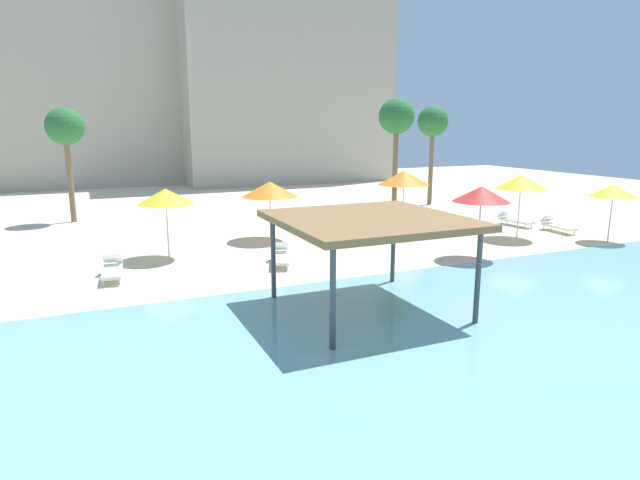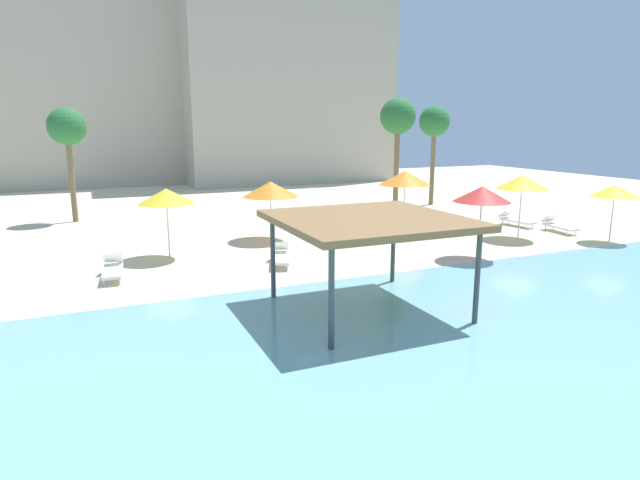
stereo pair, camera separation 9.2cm
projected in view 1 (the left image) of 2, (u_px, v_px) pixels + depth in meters
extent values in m
plane|color=beige|center=(348.00, 295.00, 15.91)|extent=(80.00, 80.00, 0.00)
cube|color=#7AB7C1|center=(461.00, 366.00, 11.21)|extent=(44.00, 13.50, 0.04)
cylinder|color=#42474C|center=(273.00, 258.00, 15.37)|extent=(0.14, 0.14, 2.42)
cylinder|color=#42474C|center=(393.00, 246.00, 16.96)|extent=(0.14, 0.14, 2.42)
cylinder|color=#42474C|center=(333.00, 299.00, 11.77)|extent=(0.14, 0.14, 2.42)
cylinder|color=#42474C|center=(478.00, 278.00, 13.36)|extent=(0.14, 0.14, 2.42)
cube|color=olive|center=(369.00, 220.00, 14.09)|extent=(4.73, 4.73, 0.18)
cylinder|color=silver|center=(519.00, 214.00, 23.78)|extent=(0.06, 0.06, 2.21)
cone|color=yellow|center=(521.00, 182.00, 23.48)|extent=(2.24, 2.24, 0.62)
cylinder|color=silver|center=(270.00, 218.00, 23.45)|extent=(0.06, 0.06, 1.91)
cone|color=orange|center=(270.00, 189.00, 23.18)|extent=(2.43, 2.43, 0.67)
cylinder|color=silver|center=(403.00, 208.00, 25.49)|extent=(0.06, 0.06, 2.20)
cone|color=orange|center=(404.00, 178.00, 25.19)|extent=(2.43, 2.43, 0.67)
cylinder|color=silver|center=(168.00, 231.00, 20.18)|extent=(0.06, 0.06, 2.09)
cone|color=yellow|center=(166.00, 196.00, 19.90)|extent=(2.09, 2.09, 0.58)
cylinder|color=silver|center=(610.00, 219.00, 23.03)|extent=(0.06, 0.06, 1.97)
cone|color=yellow|center=(613.00, 191.00, 22.77)|extent=(1.92, 1.92, 0.53)
cylinder|color=silver|center=(479.00, 230.00, 20.15)|extent=(0.06, 0.06, 2.17)
cone|color=red|center=(481.00, 194.00, 19.86)|extent=(2.12, 2.12, 0.58)
cylinder|color=white|center=(120.00, 282.00, 16.92)|extent=(0.05, 0.05, 0.22)
cylinder|color=white|center=(103.00, 283.00, 16.77)|extent=(0.05, 0.05, 0.22)
cylinder|color=white|center=(121.00, 270.00, 18.26)|extent=(0.05, 0.05, 0.22)
cylinder|color=white|center=(106.00, 271.00, 18.11)|extent=(0.05, 0.05, 0.22)
cube|color=white|center=(112.00, 272.00, 17.48)|extent=(0.77, 1.85, 0.10)
cube|color=white|center=(113.00, 258.00, 18.11)|extent=(0.65, 0.56, 0.40)
cylinder|color=white|center=(531.00, 226.00, 26.31)|extent=(0.05, 0.05, 0.22)
cylinder|color=white|center=(525.00, 227.00, 26.07)|extent=(0.05, 0.05, 0.22)
cylinder|color=white|center=(508.00, 221.00, 27.52)|extent=(0.05, 0.05, 0.22)
cylinder|color=white|center=(501.00, 222.00, 27.27)|extent=(0.05, 0.05, 0.22)
cube|color=white|center=(516.00, 221.00, 26.76)|extent=(0.83, 1.86, 0.10)
cube|color=white|center=(505.00, 213.00, 27.32)|extent=(0.66, 0.58, 0.40)
cylinder|color=white|center=(574.00, 232.00, 24.67)|extent=(0.05, 0.05, 0.22)
cylinder|color=white|center=(566.00, 233.00, 24.52)|extent=(0.05, 0.05, 0.22)
cylinder|color=white|center=(552.00, 227.00, 26.00)|extent=(0.05, 0.05, 0.22)
cylinder|color=white|center=(544.00, 227.00, 25.85)|extent=(0.05, 0.05, 0.22)
cube|color=white|center=(559.00, 227.00, 25.22)|extent=(0.76, 1.85, 0.10)
cube|color=white|center=(548.00, 218.00, 25.85)|extent=(0.64, 0.56, 0.40)
cylinder|color=white|center=(287.00, 267.00, 18.60)|extent=(0.05, 0.05, 0.22)
cylinder|color=white|center=(274.00, 268.00, 18.57)|extent=(0.05, 0.05, 0.22)
cylinder|color=white|center=(286.00, 257.00, 20.01)|extent=(0.05, 0.05, 0.22)
cylinder|color=white|center=(274.00, 258.00, 19.97)|extent=(0.05, 0.05, 0.22)
cube|color=white|center=(280.00, 258.00, 19.25)|extent=(1.16, 1.90, 0.10)
cube|color=white|center=(280.00, 246.00, 19.92)|extent=(0.73, 0.68, 0.40)
cylinder|color=brown|center=(431.00, 166.00, 33.63)|extent=(0.28, 0.28, 4.85)
sphere|color=#286B33|center=(433.00, 121.00, 33.04)|extent=(1.90, 1.90, 1.90)
cylinder|color=brown|center=(70.00, 178.00, 27.51)|extent=(0.28, 0.28, 4.56)
sphere|color=#286B33|center=(65.00, 126.00, 26.95)|extent=(1.90, 1.90, 1.90)
cylinder|color=brown|center=(395.00, 171.00, 28.87)|extent=(0.28, 0.28, 5.09)
sphere|color=#286B33|center=(397.00, 116.00, 28.26)|extent=(1.90, 1.90, 1.90)
cube|color=#B2A893|center=(70.00, 93.00, 44.14)|extent=(18.45, 8.45, 15.08)
cube|color=#B2A893|center=(278.00, 82.00, 48.08)|extent=(18.08, 10.65, 17.59)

